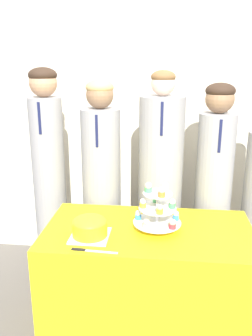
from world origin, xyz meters
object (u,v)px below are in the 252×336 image
(student_1, at_px, (102,192))
(student_3, at_px, (213,196))
(cupcake_stand, at_px, (157,209))
(student_2, at_px, (160,193))
(cake_knife, at_px, (87,250))
(student_0, at_px, (50,181))
(round_cake, at_px, (90,226))

(student_1, distance_m, student_3, 0.81)
(cupcake_stand, relative_size, student_3, 0.18)
(student_3, bearing_deg, student_2, 180.00)
(cake_knife, distance_m, cupcake_stand, 0.48)
(cupcake_stand, distance_m, student_0, 0.98)
(round_cake, bearing_deg, student_1, 94.11)
(student_0, xyz_separation_m, student_1, (0.40, 0.00, -0.07))
(round_cake, height_order, student_1, student_1)
(round_cake, relative_size, student_1, 0.14)
(cupcake_stand, xyz_separation_m, student_1, (-0.42, 0.52, -0.11))
(student_0, xyz_separation_m, student_2, (0.83, 0.00, -0.06))
(round_cake, height_order, student_0, student_0)
(student_1, relative_size, student_3, 1.01)
(cake_knife, relative_size, student_2, 0.15)
(student_2, relative_size, student_3, 1.05)
(cupcake_stand, bearing_deg, student_2, 89.17)
(cake_knife, xyz_separation_m, student_2, (0.37, 0.81, 0.03))
(student_2, distance_m, student_3, 0.38)
(cupcake_stand, relative_size, student_0, 0.17)
(student_0, bearing_deg, round_cake, -55.81)
(student_1, bearing_deg, student_2, 0.00)
(student_1, bearing_deg, cake_knife, -85.69)
(student_3, bearing_deg, student_1, 180.00)
(cupcake_stand, height_order, student_1, student_1)
(cake_knife, xyz_separation_m, student_0, (-0.46, 0.81, 0.09))
(round_cake, relative_size, student_3, 0.14)
(student_2, xyz_separation_m, student_3, (0.38, -0.00, -0.00))
(student_1, height_order, student_2, student_2)
(student_0, height_order, student_3, student_0)
(student_2, bearing_deg, cupcake_stand, -90.83)
(cake_knife, height_order, student_3, student_3)
(cupcake_stand, distance_m, student_1, 0.68)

